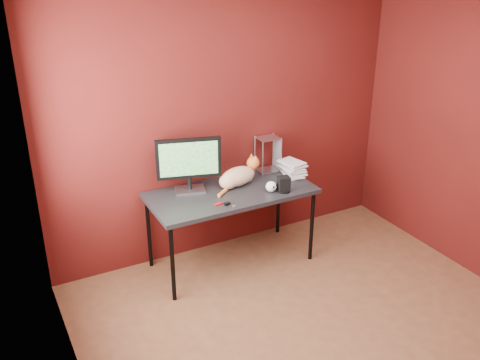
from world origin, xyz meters
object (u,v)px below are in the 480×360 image
cat (238,176)px  skull_mug (271,187)px  monitor (189,162)px  desk (231,196)px  book_stack (287,102)px  speaker (284,185)px

cat → skull_mug: size_ratio=4.84×
monitor → cat: (0.44, -0.09, -0.19)m
cat → skull_mug: cat is taller
desk → book_stack: bearing=6.9°
cat → monitor: bearing=156.0°
cat → book_stack: (0.49, -0.01, 0.64)m
speaker → book_stack: book_stack is taller
desk → cat: 0.20m
desk → monitor: 0.50m
desk → cat: size_ratio=2.87×
monitor → skull_mug: (0.64, -0.36, -0.23)m
desk → cat: (0.12, 0.09, 0.14)m
skull_mug → speaker: 0.11m
monitor → speaker: bearing=-12.7°
skull_mug → monitor: bearing=127.3°
desk → monitor: size_ratio=2.66×
cat → speaker: size_ratio=3.66×
skull_mug → cat: bearing=103.0°
book_stack → desk: bearing=-173.1°
desk → speaker: size_ratio=10.51×
desk → monitor: bearing=151.1°
skull_mug → book_stack: book_stack is taller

